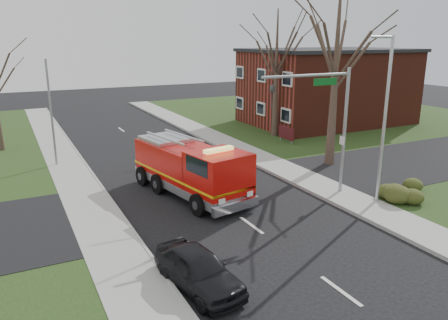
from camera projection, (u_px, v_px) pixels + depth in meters
name	position (u px, v px, depth m)	size (l,w,h in m)	color
ground	(251.00, 225.00, 19.92)	(120.00, 120.00, 0.00)	black
sidewalk_right	(355.00, 202.00, 22.59)	(2.40, 80.00, 0.15)	gray
sidewalk_left	(116.00, 253.00, 17.22)	(2.40, 80.00, 0.15)	gray
brick_building	(327.00, 86.00, 42.64)	(15.40, 10.40, 7.25)	maroon
health_center_sign	(286.00, 133.00, 34.98)	(0.12, 2.00, 1.40)	#461015
hedge_corner	(410.00, 190.00, 22.81)	(2.80, 2.00, 0.90)	#293212
bare_tree_near	(337.00, 52.00, 27.19)	(6.00, 6.00, 12.00)	#3C2C23
bare_tree_far	(277.00, 60.00, 35.82)	(5.25, 5.25, 10.50)	#3C2C23
traffic_signal_mast	(327.00, 110.00, 22.19)	(5.29, 0.18, 6.80)	gray
streetlight_pole	(384.00, 116.00, 21.35)	(1.48, 0.16, 8.40)	#B7BABF
utility_pole_far	(51.00, 114.00, 28.06)	(0.14, 0.14, 7.00)	gray
fire_engine	(191.00, 170.00, 23.36)	(4.18, 8.16, 3.14)	#BE0D08
parked_car_maroon	(198.00, 269.00, 14.82)	(1.63, 4.06, 1.38)	black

